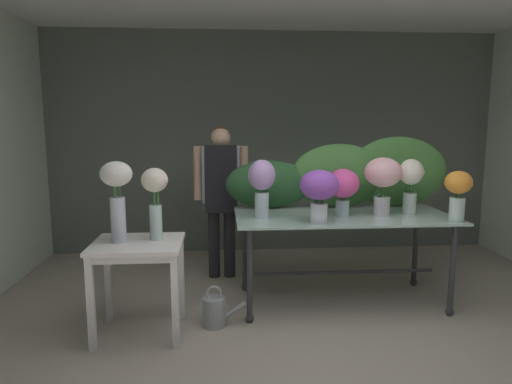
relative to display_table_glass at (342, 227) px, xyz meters
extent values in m
plane|color=#9E9384|center=(-0.41, 0.20, -0.70)|extent=(7.38, 7.38, 0.00)
cube|color=slate|center=(-0.41, 1.85, 0.67)|extent=(5.68, 0.12, 2.73)
cube|color=#A9C6BE|center=(0.00, 0.00, 0.11)|extent=(1.91, 0.93, 0.02)
cylinder|color=#38383D|center=(-0.85, -0.37, -0.30)|extent=(0.05, 0.05, 0.80)
sphere|color=#38383D|center=(-0.85, -0.37, -0.67)|extent=(0.07, 0.07, 0.07)
cylinder|color=#38383D|center=(0.85, -0.37, -0.30)|extent=(0.05, 0.05, 0.80)
sphere|color=#38383D|center=(0.85, -0.37, -0.67)|extent=(0.07, 0.07, 0.07)
cylinder|color=#38383D|center=(-0.85, 0.37, -0.30)|extent=(0.05, 0.05, 0.80)
sphere|color=#38383D|center=(-0.85, 0.37, -0.67)|extent=(0.07, 0.07, 0.07)
cylinder|color=#38383D|center=(0.85, 0.37, -0.30)|extent=(0.05, 0.05, 0.80)
sphere|color=#38383D|center=(0.85, 0.37, -0.67)|extent=(0.07, 0.07, 0.07)
cylinder|color=#38383D|center=(0.00, 0.00, -0.42)|extent=(1.71, 0.03, 0.03)
cube|color=white|center=(-1.71, -0.50, 0.02)|extent=(0.67, 0.59, 0.03)
cube|color=white|center=(-1.71, -0.50, -0.02)|extent=(0.61, 0.53, 0.06)
cube|color=white|center=(-2.01, -0.75, -0.35)|extent=(0.05, 0.05, 0.70)
cube|color=white|center=(-1.42, -0.75, -0.35)|extent=(0.05, 0.05, 0.70)
cube|color=white|center=(-2.01, -0.24, -0.35)|extent=(0.05, 0.05, 0.70)
cube|color=white|center=(-1.42, -0.24, -0.35)|extent=(0.05, 0.05, 0.70)
cylinder|color=#232328|center=(-1.16, 0.78, -0.29)|extent=(0.12, 0.12, 0.81)
cylinder|color=#232328|center=(-1.00, 0.78, -0.29)|extent=(0.12, 0.12, 0.81)
cube|color=#999EA8|center=(-1.08, 0.78, 0.40)|extent=(0.38, 0.22, 0.57)
cube|color=black|center=(-1.08, 0.66, 0.36)|extent=(0.33, 0.02, 0.69)
cylinder|color=#D8AD8E|center=(-1.31, 0.78, 0.41)|extent=(0.09, 0.09, 0.55)
cylinder|color=#D8AD8E|center=(-0.84, 0.78, 0.41)|extent=(0.09, 0.09, 0.55)
sphere|color=#D8AD8E|center=(-1.08, 0.78, 0.78)|extent=(0.20, 0.20, 0.20)
ellipsoid|color=brown|center=(-1.08, 0.80, 0.84)|extent=(0.15, 0.15, 0.09)
ellipsoid|color=#28562D|center=(-0.63, 0.35, 0.35)|extent=(0.82, 0.27, 0.46)
ellipsoid|color=#477F3D|center=(0.05, 0.35, 0.43)|extent=(0.92, 0.29, 0.61)
ellipsoid|color=#477F3D|center=(0.62, 0.35, 0.46)|extent=(0.98, 0.21, 0.68)
cylinder|color=silver|center=(0.33, -0.07, 0.20)|extent=(0.14, 0.14, 0.17)
cylinder|color=#9EBCB2|center=(0.33, -0.07, 0.16)|extent=(0.13, 0.13, 0.07)
cylinder|color=#387033|center=(0.35, -0.08, 0.28)|extent=(0.01, 0.01, 0.29)
cylinder|color=#387033|center=(0.32, -0.05, 0.28)|extent=(0.01, 0.01, 0.29)
cylinder|color=#387033|center=(0.31, -0.09, 0.28)|extent=(0.01, 0.01, 0.29)
ellipsoid|color=#EFB2BC|center=(0.33, -0.07, 0.50)|extent=(0.32, 0.32, 0.26)
sphere|color=#EFB2BC|center=(0.24, -0.08, 0.46)|extent=(0.11, 0.11, 0.11)
sphere|color=#EFB2BC|center=(0.45, -0.05, 0.48)|extent=(0.12, 0.12, 0.12)
ellipsoid|color=#28562D|center=(0.31, -0.08, 0.31)|extent=(0.10, 0.10, 0.03)
cylinder|color=silver|center=(-0.29, -0.33, 0.20)|extent=(0.14, 0.14, 0.16)
cylinder|color=#9EBCB2|center=(-0.29, -0.33, 0.16)|extent=(0.13, 0.13, 0.07)
cylinder|color=#2D6028|center=(-0.26, -0.32, 0.25)|extent=(0.01, 0.01, 0.23)
cylinder|color=#2D6028|center=(-0.29, -0.30, 0.25)|extent=(0.01, 0.01, 0.23)
cylinder|color=#2D6028|center=(-0.32, -0.32, 0.25)|extent=(0.01, 0.01, 0.23)
cylinder|color=#2D6028|center=(-0.28, -0.35, 0.25)|extent=(0.01, 0.01, 0.23)
ellipsoid|color=purple|center=(-0.29, -0.33, 0.43)|extent=(0.32, 0.32, 0.24)
sphere|color=purple|center=(-0.20, -0.32, 0.46)|extent=(0.12, 0.12, 0.12)
cylinder|color=silver|center=(0.86, -0.36, 0.22)|extent=(0.12, 0.12, 0.20)
cylinder|color=#9EBCB2|center=(0.86, -0.36, 0.16)|extent=(0.11, 0.11, 0.08)
cylinder|color=#387033|center=(0.87, -0.36, 0.26)|extent=(0.01, 0.01, 0.26)
cylinder|color=#387033|center=(0.86, -0.34, 0.26)|extent=(0.01, 0.01, 0.26)
cylinder|color=#387033|center=(0.83, -0.37, 0.26)|extent=(0.01, 0.01, 0.26)
cylinder|color=#387033|center=(0.86, -0.38, 0.26)|extent=(0.01, 0.01, 0.26)
ellipsoid|color=orange|center=(0.86, -0.36, 0.45)|extent=(0.22, 0.22, 0.19)
sphere|color=orange|center=(0.93, -0.38, 0.46)|extent=(0.08, 0.08, 0.08)
cylinder|color=silver|center=(0.60, -0.02, 0.21)|extent=(0.12, 0.12, 0.19)
cylinder|color=#9EBCB2|center=(0.60, -0.02, 0.16)|extent=(0.11, 0.11, 0.08)
cylinder|color=#28562D|center=(0.62, -0.03, 0.28)|extent=(0.01, 0.01, 0.30)
cylinder|color=#28562D|center=(0.58, 0.00, 0.28)|extent=(0.01, 0.01, 0.30)
cylinder|color=#28562D|center=(0.59, -0.04, 0.28)|extent=(0.01, 0.01, 0.30)
ellipsoid|color=white|center=(0.60, -0.02, 0.50)|extent=(0.21, 0.21, 0.23)
sphere|color=white|center=(0.68, -0.04, 0.50)|extent=(0.08, 0.08, 0.08)
ellipsoid|color=#477F3D|center=(0.61, 0.01, 0.33)|extent=(0.11, 0.06, 0.03)
cylinder|color=silver|center=(-0.73, -0.10, 0.23)|extent=(0.12, 0.12, 0.22)
cylinder|color=#9EBCB2|center=(-0.73, -0.10, 0.17)|extent=(0.11, 0.11, 0.09)
cylinder|color=#2D6028|center=(-0.71, -0.10, 0.27)|extent=(0.01, 0.01, 0.28)
cylinder|color=#2D6028|center=(-0.75, -0.08, 0.27)|extent=(0.01, 0.01, 0.28)
cylinder|color=#2D6028|center=(-0.75, -0.12, 0.27)|extent=(0.01, 0.01, 0.28)
ellipsoid|color=#B28ED1|center=(-0.73, -0.10, 0.49)|extent=(0.23, 0.23, 0.26)
ellipsoid|color=#2D6028|center=(-0.70, -0.07, 0.36)|extent=(0.11, 0.09, 0.03)
cylinder|color=silver|center=(-0.02, -0.07, 0.19)|extent=(0.12, 0.12, 0.14)
cylinder|color=#9EBCB2|center=(-0.02, -0.07, 0.15)|extent=(0.11, 0.11, 0.06)
cylinder|color=#387033|center=(-0.01, -0.07, 0.23)|extent=(0.01, 0.01, 0.20)
cylinder|color=#387033|center=(-0.04, -0.05, 0.23)|extent=(0.01, 0.01, 0.20)
cylinder|color=#387033|center=(-0.03, -0.09, 0.23)|extent=(0.01, 0.01, 0.20)
ellipsoid|color=#E54C9E|center=(-0.02, -0.07, 0.41)|extent=(0.28, 0.28, 0.25)
cylinder|color=silver|center=(-1.85, -0.50, 0.21)|extent=(0.11, 0.11, 0.35)
cylinder|color=#9EBCB2|center=(-1.85, -0.50, 0.11)|extent=(0.10, 0.10, 0.15)
cylinder|color=#477F3D|center=(-1.83, -0.49, 0.27)|extent=(0.01, 0.01, 0.45)
cylinder|color=#477F3D|center=(-1.86, -0.48, 0.27)|extent=(0.01, 0.01, 0.45)
cylinder|color=#477F3D|center=(-1.86, -0.52, 0.27)|extent=(0.01, 0.01, 0.45)
ellipsoid|color=white|center=(-1.85, -0.50, 0.56)|extent=(0.23, 0.23, 0.19)
sphere|color=white|center=(-1.77, -0.51, 0.58)|extent=(0.07, 0.07, 0.07)
cylinder|color=silver|center=(-1.58, -0.44, 0.17)|extent=(0.10, 0.10, 0.27)
cylinder|color=#9EBCB2|center=(-1.58, -0.44, 0.10)|extent=(0.09, 0.09, 0.11)
cylinder|color=#477F3D|center=(-1.56, -0.45, 0.25)|extent=(0.01, 0.01, 0.40)
cylinder|color=#477F3D|center=(-1.59, -0.41, 0.25)|extent=(0.01, 0.01, 0.40)
cylinder|color=#477F3D|center=(-1.59, -0.46, 0.25)|extent=(0.01, 0.01, 0.40)
ellipsoid|color=silver|center=(-1.58, -0.44, 0.50)|extent=(0.20, 0.20, 0.18)
sphere|color=silver|center=(-1.63, -0.45, 0.48)|extent=(0.08, 0.08, 0.08)
sphere|color=silver|center=(-1.51, -0.47, 0.50)|extent=(0.07, 0.07, 0.07)
cylinder|color=#999EA3|center=(-1.15, -0.42, -0.58)|extent=(0.18, 0.18, 0.24)
cylinder|color=#999EA3|center=(-0.98, -0.42, -0.57)|extent=(0.18, 0.04, 0.14)
torus|color=#999EA3|center=(-1.15, -0.42, -0.42)|extent=(0.13, 0.02, 0.13)
camera|label=1|loc=(-1.08, -3.89, 0.93)|focal=31.86mm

